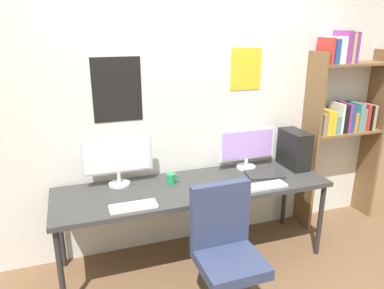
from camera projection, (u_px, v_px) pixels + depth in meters
wall_back at (179, 111)px, 3.28m from camera, size 4.73×0.11×2.60m
desk at (194, 190)px, 3.10m from camera, size 2.33×0.68×0.74m
bookshelf at (343, 112)px, 3.66m from camera, size 0.83×0.28×1.99m
office_chair at (226, 266)px, 2.58m from camera, size 0.52×0.52×0.99m
monitor_left at (118, 158)px, 3.01m from camera, size 0.58×0.18×0.42m
monitor_right at (247, 147)px, 3.39m from camera, size 0.56×0.18×0.39m
pc_tower at (294, 149)px, 3.44m from camera, size 0.17×0.34×0.35m
keyboard_left at (133, 206)px, 2.70m from camera, size 0.35×0.13×0.02m
keyboard_right at (266, 186)px, 3.04m from camera, size 0.36×0.13×0.02m
computer_mouse at (210, 191)px, 2.93m from camera, size 0.06×0.10×0.03m
laptop_closed at (264, 174)px, 3.27m from camera, size 0.36×0.28×0.02m
coffee_mug at (171, 179)px, 3.10m from camera, size 0.11×0.08×0.09m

